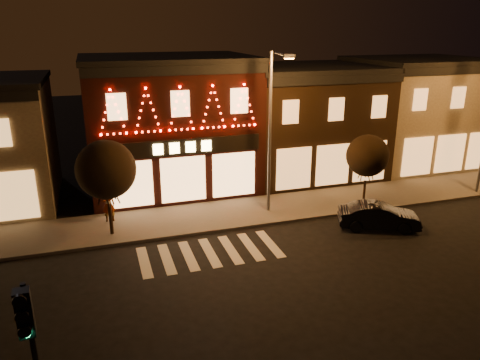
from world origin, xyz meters
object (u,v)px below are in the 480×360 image
traffic_signal_near (31,344)px  pedestrian (109,205)px  streetlamp_mid (272,122)px  dark_sedan (379,216)px

traffic_signal_near → pedestrian: size_ratio=2.60×
traffic_signal_near → streetlamp_mid: 16.84m
traffic_signal_near → pedestrian: (2.06, 14.34, -2.43)m
dark_sedan → pedestrian: pedestrian is taller
streetlamp_mid → dark_sedan: 7.36m
dark_sedan → pedestrian: size_ratio=2.23×
streetlamp_mid → dark_sedan: streetlamp_mid is taller
traffic_signal_near → streetlamp_mid: (10.64, 12.94, 1.73)m
streetlamp_mid → dark_sedan: bearing=-29.4°
streetlamp_mid → pedestrian: bearing=178.1°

